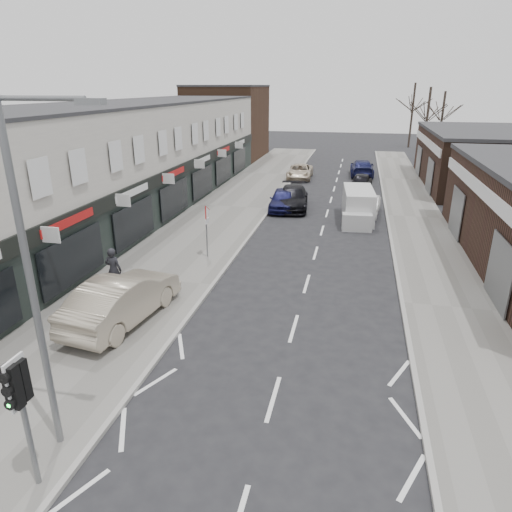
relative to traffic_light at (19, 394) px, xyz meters
The scene contains 21 objects.
ground 5.41m from the traffic_light, 24.61° to the left, with size 160.00×160.00×0.00m, color black.
pavement_left 24.24m from the traffic_light, 95.59° to the left, with size 5.50×64.00×0.12m, color slate.
pavement_right 26.18m from the traffic_light, 67.09° to the left, with size 3.50×64.00×0.12m, color slate.
shop_terrace_left 23.39m from the traffic_light, 112.93° to the left, with size 8.00×41.00×7.10m, color beige.
brick_block_far 47.91m from the traffic_light, 100.95° to the left, with size 8.00×10.00×8.00m, color #462D1E.
right_unit_far 39.78m from the traffic_light, 64.86° to the left, with size 10.00×16.00×4.50m, color #332017.
tree_far_a 51.84m from the traffic_light, 75.00° to the left, with size 3.60×3.60×8.00m, color #382D26, non-canonical shape.
tree_far_b 58.28m from the traffic_light, 74.15° to the left, with size 3.60×3.60×7.50m, color #382D26, non-canonical shape.
tree_far_c 63.39m from the traffic_light, 78.25° to the left, with size 3.60×3.60×8.50m, color #382D26, non-canonical shape.
traffic_light is the anchor object (origin of this frame).
street_lamp 2.52m from the traffic_light, 95.88° to the left, with size 2.23×0.22×8.00m.
warning_sign 14.04m from the traffic_light, 93.10° to the left, with size 0.12×0.80×2.70m.
white_van 23.71m from the traffic_light, 74.31° to the left, with size 2.13×5.20×1.98m.
sedan_on_pavement 7.39m from the traffic_light, 103.29° to the left, with size 1.82×5.22×1.72m, color tan.
pedestrian 9.90m from the traffic_light, 109.19° to the left, with size 0.69×0.46×1.90m, color black.
parked_car_left_a 24.42m from the traffic_light, 86.94° to the left, with size 1.73×4.29×1.46m, color #161744.
parked_car_left_b 24.99m from the traffic_light, 85.64° to the left, with size 2.11×5.18×1.50m, color black.
parked_car_left_c 35.88m from the traffic_light, 88.40° to the left, with size 2.17×4.71×1.31m, color beige.
parked_car_right_a 25.30m from the traffic_light, 73.84° to the left, with size 1.47×4.20×1.38m, color silver.
parked_car_right_b 33.52m from the traffic_light, 78.63° to the left, with size 1.54×3.83×1.30m, color black.
parked_car_right_c 39.13m from the traffic_light, 80.28° to the left, with size 2.13×5.23×1.52m, color #161945.
Camera 1 is at (1.80, -8.29, 8.13)m, focal length 32.00 mm.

